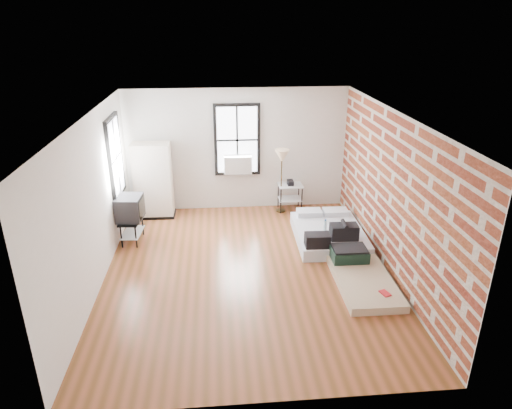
{
  "coord_description": "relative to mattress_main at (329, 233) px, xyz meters",
  "views": [
    {
      "loc": [
        -0.47,
        -7.06,
        4.25
      ],
      "look_at": [
        0.19,
        0.3,
        1.17
      ],
      "focal_mm": 32.0,
      "sensor_mm": 36.0,
      "label": 1
    }
  ],
  "objects": [
    {
      "name": "room_shell",
      "position": [
        -1.51,
        -0.73,
        1.58
      ],
      "size": [
        5.02,
        6.02,
        2.8
      ],
      "color": "silver",
      "rests_on": "ground"
    },
    {
      "name": "tv_stand",
      "position": [
        -3.96,
        0.31,
        0.53
      ],
      "size": [
        0.53,
        0.72,
        0.97
      ],
      "rotation": [
        0.0,
        0.0,
        -0.09
      ],
      "color": "black",
      "rests_on": "ground"
    },
    {
      "name": "floor_lamp",
      "position": [
        -0.77,
        1.56,
        1.1
      ],
      "size": [
        0.32,
        0.32,
        1.48
      ],
      "color": "#312610",
      "rests_on": "ground"
    },
    {
      "name": "ground",
      "position": [
        -1.74,
        -1.09,
        -0.16
      ],
      "size": [
        6.0,
        6.0,
        0.0
      ],
      "primitive_type": "plane",
      "color": "brown",
      "rests_on": "ground"
    },
    {
      "name": "wardrobe",
      "position": [
        -3.64,
        1.56,
        0.69
      ],
      "size": [
        0.87,
        0.51,
        1.7
      ],
      "rotation": [
        0.0,
        0.0,
        -0.02
      ],
      "color": "black",
      "rests_on": "ground"
    },
    {
      "name": "side_table",
      "position": [
        -0.54,
        1.63,
        0.34
      ],
      "size": [
        0.57,
        0.46,
        0.73
      ],
      "rotation": [
        0.0,
        0.0,
        0.02
      ],
      "color": "black",
      "rests_on": "ground"
    },
    {
      "name": "mattress_bare",
      "position": [
        0.19,
        -1.54,
        -0.05
      ],
      "size": [
        0.93,
        1.75,
        0.38
      ],
      "rotation": [
        0.0,
        0.0,
        -0.01
      ],
      "color": "tan",
      "rests_on": "ground"
    },
    {
      "name": "mattress_main",
      "position": [
        0.0,
        0.0,
        0.0
      ],
      "size": [
        1.39,
        1.85,
        0.58
      ],
      "rotation": [
        0.0,
        0.0,
        -0.03
      ],
      "color": "silver",
      "rests_on": "ground"
    }
  ]
}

